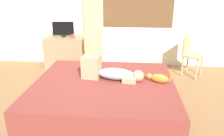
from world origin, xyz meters
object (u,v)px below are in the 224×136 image
object	(u,v)px
person_lying	(109,72)
cat	(158,78)
bed	(104,98)
cup	(73,36)
desk	(66,52)
tv_monitor	(63,29)
chair_spare	(190,53)
chair_by_desk	(90,51)

from	to	relation	value
person_lying	cat	distance (m)	0.73
bed	cup	world-z (taller)	cup
bed	desk	bearing A→B (deg)	120.19
tv_monitor	bed	bearing A→B (deg)	-59.12
tv_monitor	chair_spare	distance (m)	2.85
desk	chair_spare	bearing A→B (deg)	-5.42
person_lying	desk	size ratio (longest dim) A/B	1.05
cup	chair_by_desk	bearing A→B (deg)	-26.57
bed	person_lying	bearing A→B (deg)	64.70
bed	cup	size ratio (longest dim) A/B	22.98
bed	chair_by_desk	distance (m)	1.71
chair_by_desk	cat	bearing A→B (deg)	-50.36
cat	desk	xyz separation A→B (m)	(-1.93, 1.89, -0.21)
desk	bed	bearing A→B (deg)	-59.81
person_lying	tv_monitor	xyz separation A→B (m)	(-1.23, 1.81, 0.29)
chair_by_desk	tv_monitor	bearing A→B (deg)	153.29
chair_by_desk	bed	bearing A→B (deg)	-72.95
cup	chair_spare	xyz separation A→B (m)	(2.56, -0.14, -0.28)
tv_monitor	cup	world-z (taller)	tv_monitor
bed	chair_by_desk	bearing A→B (deg)	107.05
bed	desk	world-z (taller)	desk
cup	chair_spare	world-z (taller)	chair_spare
desk	chair_by_desk	world-z (taller)	chair_by_desk
tv_monitor	chair_spare	size ratio (longest dim) A/B	0.56
bed	chair_by_desk	xyz separation A→B (m)	(-0.49, 1.61, 0.25)
desk	chair_by_desk	size ratio (longest dim) A/B	1.05
person_lying	cup	xyz separation A→B (m)	(-0.98, 1.68, 0.16)
person_lying	cat	size ratio (longest dim) A/B	2.74
person_lying	chair_by_desk	size ratio (longest dim) A/B	1.10
bed	chair_spare	bearing A→B (deg)	45.70
bed	cat	bearing A→B (deg)	4.37
chair_by_desk	chair_spare	xyz separation A→B (m)	(2.14, 0.07, 0.00)
chair_spare	tv_monitor	bearing A→B (deg)	174.64
cat	desk	size ratio (longest dim) A/B	0.38
desk	cat	bearing A→B (deg)	-44.46
desk	cup	size ratio (longest dim) A/B	9.83
cat	chair_spare	xyz separation A→B (m)	(0.85, 1.63, -0.07)
tv_monitor	cup	bearing A→B (deg)	-26.96
cat	chair_spare	bearing A→B (deg)	62.27
tv_monitor	desk	bearing A→B (deg)	0.00
cup	cat	bearing A→B (deg)	-45.91
desk	chair_by_desk	xyz separation A→B (m)	(0.64, -0.34, 0.14)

